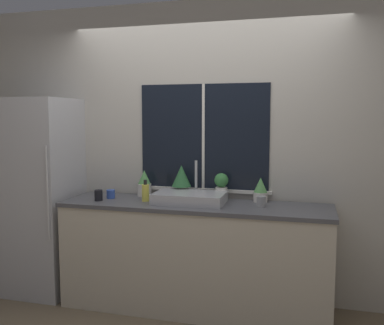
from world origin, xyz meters
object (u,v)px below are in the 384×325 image
(refrigerator, at_px, (36,196))
(potted_plant_center_right, at_px, (221,186))
(mug_black, at_px, (99,195))
(potted_plant_center_left, at_px, (181,178))
(mug_blue, at_px, (111,194))
(potted_plant_far_right, at_px, (260,190))
(potted_plant_far_left, at_px, (144,184))
(sink, at_px, (190,198))
(mug_grey, at_px, (261,202))
(soap_bottle, at_px, (145,192))

(refrigerator, relative_size, potted_plant_center_right, 7.69)
(refrigerator, bearing_deg, mug_black, -9.98)
(potted_plant_center_left, xyz_separation_m, mug_black, (-0.66, -0.32, -0.13))
(refrigerator, xyz_separation_m, mug_black, (0.72, -0.13, 0.06))
(mug_blue, bearing_deg, potted_plant_far_right, 8.16)
(potted_plant_far_left, bearing_deg, refrigerator, -169.37)
(refrigerator, distance_m, potted_plant_center_left, 1.41)
(sink, height_order, mug_grey, sink)
(potted_plant_far_left, height_order, potted_plant_center_left, potted_plant_center_left)
(potted_plant_far_left, height_order, potted_plant_center_right, potted_plant_far_left)
(mug_grey, bearing_deg, refrigerator, 179.62)
(sink, distance_m, soap_bottle, 0.40)
(mug_blue, distance_m, mug_grey, 1.35)
(mug_grey, distance_m, mug_black, 1.41)
(potted_plant_far_right, bearing_deg, sink, -159.98)
(soap_bottle, distance_m, mug_grey, 1.00)
(sink, height_order, potted_plant_center_right, sink)
(refrigerator, height_order, mug_grey, refrigerator)
(mug_grey, bearing_deg, potted_plant_far_right, 97.95)
(potted_plant_center_left, relative_size, mug_black, 3.11)
(mug_blue, relative_size, mug_black, 0.80)
(potted_plant_center_left, bearing_deg, mug_blue, -162.74)
(potted_plant_center_left, height_order, mug_grey, potted_plant_center_left)
(refrigerator, xyz_separation_m, potted_plant_far_right, (2.10, 0.19, 0.12))
(potted_plant_far_left, bearing_deg, potted_plant_center_left, 0.00)
(refrigerator, distance_m, sink, 1.53)
(potted_plant_far_right, height_order, mug_black, potted_plant_far_right)
(potted_plant_far_right, bearing_deg, potted_plant_far_left, 180.00)
(potted_plant_center_right, distance_m, soap_bottle, 0.67)
(mug_grey, bearing_deg, potted_plant_center_right, 151.06)
(sink, relative_size, potted_plant_far_left, 2.48)
(potted_plant_far_left, xyz_separation_m, mug_grey, (1.10, -0.21, -0.07))
(sink, bearing_deg, soap_bottle, -176.70)
(sink, bearing_deg, mug_blue, 178.47)
(potted_plant_center_left, bearing_deg, mug_grey, -15.56)
(mug_blue, bearing_deg, mug_grey, -0.71)
(potted_plant_far_right, distance_m, mug_grey, 0.22)
(mug_black, bearing_deg, soap_bottle, 12.09)
(potted_plant_far_left, xyz_separation_m, potted_plant_center_left, (0.36, 0.00, 0.07))
(sink, height_order, potted_plant_far_right, sink)
(potted_plant_far_right, xyz_separation_m, mug_grey, (0.03, -0.21, -0.06))
(potted_plant_far_left, distance_m, potted_plant_center_right, 0.73)
(potted_plant_far_right, distance_m, soap_bottle, 1.00)
(sink, distance_m, mug_grey, 0.60)
(potted_plant_center_right, distance_m, mug_black, 1.08)
(sink, relative_size, mug_blue, 7.76)
(potted_plant_center_right, xyz_separation_m, potted_plant_far_right, (0.34, 0.00, -0.02))
(mug_blue, bearing_deg, mug_black, -112.53)
(potted_plant_center_right, relative_size, potted_plant_far_right, 1.12)
(potted_plant_far_right, height_order, mug_blue, potted_plant_far_right)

